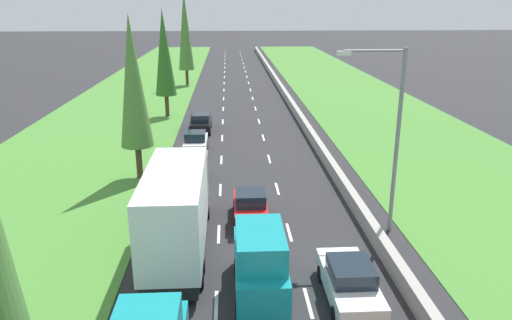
# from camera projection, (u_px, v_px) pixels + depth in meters

# --- Properties ---
(ground_plane) EXTENTS (300.00, 300.00, 0.00)m
(ground_plane) POSITION_uv_depth(u_px,v_px,m) (238.00, 94.00, 61.14)
(ground_plane) COLOR #28282B
(ground_plane) RESTS_ON ground
(grass_verge_left) EXTENTS (14.00, 140.00, 0.04)m
(grass_verge_left) POSITION_uv_depth(u_px,v_px,m) (136.00, 95.00, 60.45)
(grass_verge_left) COLOR #478433
(grass_verge_left) RESTS_ON ground
(grass_verge_right) EXTENTS (14.00, 140.00, 0.04)m
(grass_verge_right) POSITION_uv_depth(u_px,v_px,m) (350.00, 93.00, 61.91)
(grass_verge_right) COLOR #478433
(grass_verge_right) RESTS_ON ground
(median_barrier) EXTENTS (0.44, 120.00, 0.85)m
(median_barrier) POSITION_uv_depth(u_px,v_px,m) (283.00, 90.00, 61.32)
(median_barrier) COLOR #9E9B93
(median_barrier) RESTS_ON ground
(lane_markings) EXTENTS (3.64, 116.00, 0.01)m
(lane_markings) POSITION_uv_depth(u_px,v_px,m) (238.00, 94.00, 61.14)
(lane_markings) COLOR white
(lane_markings) RESTS_ON ground
(teal_van_centre_lane) EXTENTS (1.96, 4.90, 2.82)m
(teal_van_centre_lane) POSITION_uv_depth(u_px,v_px,m) (260.00, 262.00, 18.63)
(teal_van_centre_lane) COLOR teal
(teal_van_centre_lane) RESTS_ON ground
(white_box_truck_left_lane) EXTENTS (2.46, 9.40, 4.18)m
(white_box_truck_left_lane) POSITION_uv_depth(u_px,v_px,m) (178.00, 207.00, 21.70)
(white_box_truck_left_lane) COLOR black
(white_box_truck_left_lane) RESTS_ON ground
(teal_hatchback_left_lane) EXTENTS (1.74, 3.90, 1.72)m
(teal_hatchback_left_lane) POSITION_uv_depth(u_px,v_px,m) (189.00, 171.00, 30.45)
(teal_hatchback_left_lane) COLOR teal
(teal_hatchback_left_lane) RESTS_ON ground
(red_hatchback_centre_lane) EXTENTS (1.74, 3.90, 1.72)m
(red_hatchback_centre_lane) POSITION_uv_depth(u_px,v_px,m) (250.00, 206.00, 25.19)
(red_hatchback_centre_lane) COLOR red
(red_hatchback_centre_lane) RESTS_ON ground
(white_hatchback_left_lane) EXTENTS (1.74, 3.90, 1.72)m
(white_hatchback_left_lane) POSITION_uv_depth(u_px,v_px,m) (196.00, 142.00, 36.79)
(white_hatchback_left_lane) COLOR white
(white_hatchback_left_lane) RESTS_ON ground
(white_sedan_right_lane) EXTENTS (1.82, 4.50, 1.64)m
(white_sedan_right_lane) POSITION_uv_depth(u_px,v_px,m) (349.00, 282.00, 18.41)
(white_sedan_right_lane) COLOR white
(white_sedan_right_lane) RESTS_ON ground
(black_sedan_left_lane) EXTENTS (1.82, 4.50, 1.64)m
(black_sedan_left_lane) POSITION_uv_depth(u_px,v_px,m) (201.00, 123.00, 43.01)
(black_sedan_left_lane) COLOR black
(black_sedan_left_lane) RESTS_ON ground
(poplar_tree_second) EXTENTS (2.06, 2.06, 10.35)m
(poplar_tree_second) POSITION_uv_depth(u_px,v_px,m) (133.00, 83.00, 29.85)
(poplar_tree_second) COLOR #4C3823
(poplar_tree_second) RESTS_ON ground
(poplar_tree_third) EXTENTS (2.06, 2.06, 10.45)m
(poplar_tree_third) POSITION_uv_depth(u_px,v_px,m) (164.00, 53.00, 47.10)
(poplar_tree_third) COLOR #4C3823
(poplar_tree_third) RESTS_ON ground
(poplar_tree_fourth) EXTENTS (2.12, 2.12, 12.63)m
(poplar_tree_fourth) POSITION_uv_depth(u_px,v_px,m) (185.00, 31.00, 65.39)
(poplar_tree_fourth) COLOR #4C3823
(poplar_tree_fourth) RESTS_ON ground
(street_light_mast) EXTENTS (3.20, 0.28, 9.00)m
(street_light_mast) POSITION_uv_depth(u_px,v_px,m) (391.00, 129.00, 22.87)
(street_light_mast) COLOR gray
(street_light_mast) RESTS_ON ground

